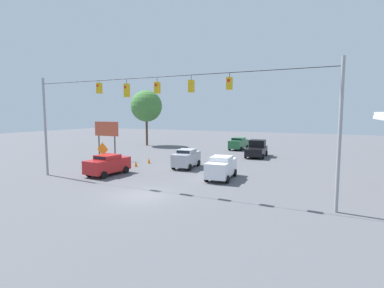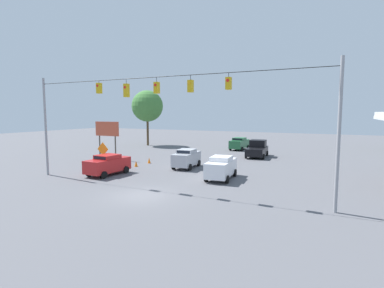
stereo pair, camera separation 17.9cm
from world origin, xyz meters
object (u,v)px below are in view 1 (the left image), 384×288
sedan_silver_withflow_mid (186,158)px  pickup_truck_black_oncoming_deep (257,149)px  traffic_cone_third (149,160)px  sedan_white_crossing_near (221,167)px  work_zone_sign (103,151)px  tree_horizon_left (146,106)px  traffic_cone_nearest (120,167)px  overhead_signal_span (157,112)px  roadside_billboard (107,132)px  traffic_cone_second (136,164)px  sedan_red_parked_shoulder (108,164)px  sedan_green_withflow_deep (238,143)px

sedan_silver_withflow_mid → pickup_truck_black_oncoming_deep: size_ratio=0.79×
sedan_silver_withflow_mid → traffic_cone_third: (4.97, -0.59, -0.67)m
sedan_white_crossing_near → traffic_cone_third: 10.72m
work_zone_sign → tree_horizon_left: bearing=-65.6°
traffic_cone_nearest → work_zone_sign: work_zone_sign is taller
overhead_signal_span → sedan_white_crossing_near: size_ratio=5.29×
roadside_billboard → work_zone_sign: roadside_billboard is taller
roadside_billboard → work_zone_sign: (-5.24, 6.47, -1.30)m
traffic_cone_second → traffic_cone_third: (-0.03, -2.34, 0.00)m
sedan_red_parked_shoulder → sedan_green_withflow_deep: 23.61m
pickup_truck_black_oncoming_deep → traffic_cone_third: 13.93m
traffic_cone_third → work_zone_sign: size_ratio=0.22×
sedan_white_crossing_near → pickup_truck_black_oncoming_deep: pickup_truck_black_oncoming_deep is taller
sedan_white_crossing_near → traffic_cone_second: bearing=-9.0°
sedan_silver_withflow_mid → work_zone_sign: (5.89, 5.59, 1.00)m
pickup_truck_black_oncoming_deep → roadside_billboard: 18.69m
sedan_white_crossing_near → sedan_red_parked_shoulder: size_ratio=1.04×
sedan_white_crossing_near → tree_horizon_left: tree_horizon_left is taller
overhead_signal_span → traffic_cone_second: overhead_signal_span is taller
sedan_red_parked_shoulder → tree_horizon_left: 25.29m
sedan_red_parked_shoulder → roadside_billboard: size_ratio=0.95×
traffic_cone_nearest → roadside_billboard: 8.33m
overhead_signal_span → roadside_billboard: 16.35m
sedan_white_crossing_near → work_zone_sign: bearing=11.7°
pickup_truck_black_oncoming_deep → work_zone_sign: work_zone_sign is taller
traffic_cone_second → sedan_green_withflow_deep: bearing=-106.1°
tree_horizon_left → sedan_silver_withflow_mid: bearing=134.5°
pickup_truck_black_oncoming_deep → roadside_billboard: bearing=32.0°
sedan_red_parked_shoulder → traffic_cone_third: sedan_red_parked_shoulder is taller
sedan_silver_withflow_mid → traffic_cone_second: bearing=19.2°
sedan_red_parked_shoulder → sedan_green_withflow_deep: bearing=-102.6°
roadside_billboard → tree_horizon_left: 16.04m
sedan_white_crossing_near → traffic_cone_nearest: (10.12, 0.76, -0.69)m
sedan_red_parked_shoulder → work_zone_sign: 1.64m
sedan_silver_withflow_mid → traffic_cone_third: size_ratio=6.67×
pickup_truck_black_oncoming_deep → work_zone_sign: 19.40m
traffic_cone_second → roadside_billboard: bearing=-23.2°
overhead_signal_span → traffic_cone_nearest: size_ratio=37.58×
traffic_cone_second → traffic_cone_third: 2.34m
pickup_truck_black_oncoming_deep → traffic_cone_nearest: (9.74, 14.79, -0.66)m
sedan_white_crossing_near → sedan_red_parked_shoulder: bearing=16.5°
work_zone_sign → traffic_cone_second: bearing=-103.0°
traffic_cone_second → traffic_cone_nearest: bearing=86.6°
sedan_silver_withflow_mid → traffic_cone_second: (5.00, 1.75, -0.67)m
overhead_signal_span → roadside_billboard: size_ratio=5.22×
traffic_cone_nearest → tree_horizon_left: tree_horizon_left is taller
work_zone_sign → overhead_signal_span: bearing=159.0°
pickup_truck_black_oncoming_deep → tree_horizon_left: size_ratio=0.57×
sedan_white_crossing_near → traffic_cone_second: sedan_white_crossing_near is taller
sedan_white_crossing_near → sedan_red_parked_shoulder: 10.18m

